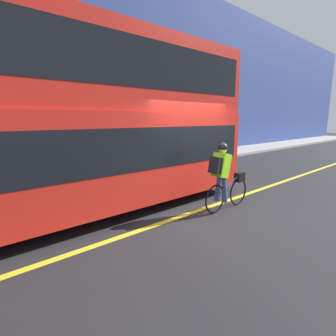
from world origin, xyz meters
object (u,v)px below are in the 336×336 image
(cyclist_on_bike, at_px, (224,174))
(street_sign_post, at_px, (193,130))
(bus, at_px, (58,116))
(trash_bin, at_px, (170,149))

(cyclist_on_bike, bearing_deg, street_sign_post, 48.27)
(bus, height_order, trash_bin, bus)
(bus, xyz_separation_m, cyclist_on_bike, (2.94, -1.97, -1.31))
(trash_bin, height_order, street_sign_post, street_sign_post)
(cyclist_on_bike, distance_m, street_sign_post, 7.99)
(trash_bin, bearing_deg, street_sign_post, -0.23)
(cyclist_on_bike, relative_size, street_sign_post, 0.65)
(trash_bin, distance_m, street_sign_post, 1.82)
(bus, bearing_deg, cyclist_on_bike, -33.82)
(bus, height_order, street_sign_post, bus)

